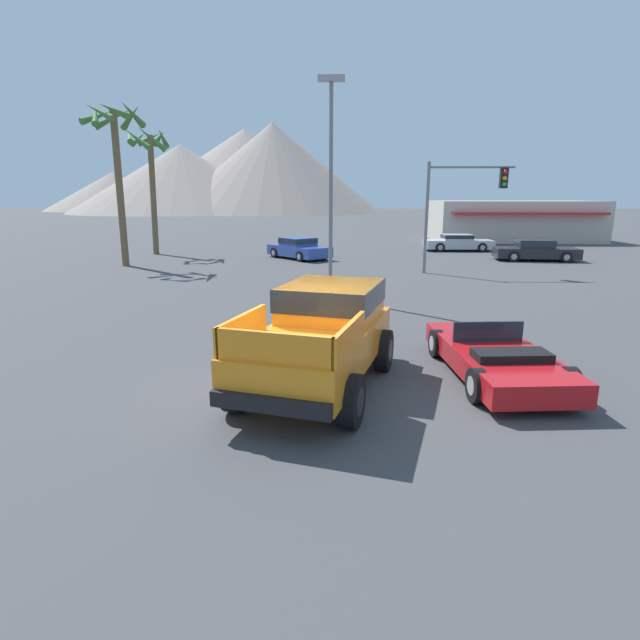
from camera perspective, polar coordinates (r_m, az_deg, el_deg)
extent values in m
plane|color=#424244|center=(9.37, -2.66, -8.49)|extent=(320.00, 320.00, 0.00)
cube|color=orange|center=(9.37, -0.23, -3.01)|extent=(3.06, 4.88, 0.69)
cube|color=orange|center=(10.04, 1.34, 2.22)|extent=(2.24, 2.39, 0.70)
cube|color=#1E2833|center=(10.02, 1.34, 2.92)|extent=(2.28, 2.44, 0.45)
cube|color=orange|center=(8.42, -8.88, -1.01)|extent=(0.56, 1.77, 0.48)
cube|color=orange|center=(7.80, 3.42, -2.07)|extent=(0.56, 1.77, 0.48)
cube|color=orange|center=(7.29, -5.34, -3.24)|extent=(1.81, 0.57, 0.48)
cube|color=black|center=(11.58, 3.25, -0.90)|extent=(1.87, 0.65, 0.24)
cube|color=black|center=(7.41, -5.74, -9.61)|extent=(1.87, 0.65, 0.24)
cylinder|color=black|center=(11.07, -2.93, -2.55)|extent=(0.52, 0.92, 0.87)
cylinder|color=#232326|center=(11.07, -2.93, -2.55)|extent=(0.43, 0.55, 0.48)
cylinder|color=black|center=(10.57, 7.25, -3.44)|extent=(0.52, 0.92, 0.87)
cylinder|color=#232326|center=(10.57, 7.25, -3.44)|extent=(0.43, 0.55, 0.48)
cylinder|color=black|center=(8.64, -9.45, -7.54)|extent=(0.52, 0.92, 0.87)
cylinder|color=#232326|center=(8.64, -9.45, -7.54)|extent=(0.43, 0.55, 0.48)
cylinder|color=black|center=(7.99, 3.56, -9.19)|extent=(0.52, 0.92, 0.87)
cylinder|color=#232326|center=(7.99, 3.56, -9.19)|extent=(0.43, 0.55, 0.48)
cube|color=#B21419|center=(10.77, 19.35, -4.09)|extent=(2.09, 4.39, 0.43)
cube|color=#1E2833|center=(11.07, 18.65, -1.25)|extent=(1.48, 0.18, 0.43)
cube|color=black|center=(10.03, 21.04, -3.79)|extent=(1.44, 0.71, 0.16)
cylinder|color=black|center=(11.72, 13.16, -2.60)|extent=(0.27, 0.65, 0.63)
cylinder|color=#9E9EA3|center=(11.72, 13.16, -2.60)|extent=(0.26, 0.37, 0.35)
cylinder|color=black|center=(12.27, 20.72, -2.40)|extent=(0.27, 0.65, 0.63)
cylinder|color=#9E9EA3|center=(12.27, 20.72, -2.40)|extent=(0.26, 0.37, 0.35)
cylinder|color=black|center=(9.33, 17.47, -7.16)|extent=(0.27, 0.65, 0.63)
cylinder|color=#9E9EA3|center=(9.33, 17.47, -7.16)|extent=(0.26, 0.37, 0.35)
cylinder|color=black|center=(10.02, 26.58, -6.56)|extent=(0.27, 0.65, 0.63)
cylinder|color=#9E9EA3|center=(10.02, 26.58, -6.56)|extent=(0.26, 0.37, 0.35)
cube|color=#334C9E|center=(30.00, -2.41, 7.91)|extent=(4.11, 4.31, 0.60)
cube|color=#334C9E|center=(30.04, -2.54, 8.94)|extent=(2.36, 2.37, 0.47)
cube|color=#1E2833|center=(30.03, -2.55, 9.05)|extent=(2.41, 2.42, 0.28)
cylinder|color=black|center=(29.57, 0.47, 7.52)|extent=(0.57, 0.60, 0.61)
cylinder|color=#9E9EA3|center=(29.57, 0.47, 7.52)|extent=(0.40, 0.40, 0.33)
cylinder|color=black|center=(28.48, -2.27, 7.27)|extent=(0.57, 0.60, 0.61)
cylinder|color=#9E9EA3|center=(28.48, -2.27, 7.27)|extent=(0.40, 0.40, 0.33)
cylinder|color=black|center=(31.57, -2.54, 7.91)|extent=(0.57, 0.60, 0.61)
cylinder|color=#9E9EA3|center=(31.57, -2.54, 7.91)|extent=(0.40, 0.40, 0.33)
cylinder|color=black|center=(30.55, -5.20, 7.67)|extent=(0.57, 0.60, 0.61)
cylinder|color=#9E9EA3|center=(30.55, -5.20, 7.67)|extent=(0.40, 0.40, 0.33)
cube|color=#B7BABF|center=(35.73, 15.51, 8.36)|extent=(4.54, 1.81, 0.57)
cube|color=#B7BABF|center=(35.66, 15.38, 9.12)|extent=(1.92, 1.57, 0.38)
cube|color=#1E2833|center=(35.66, 15.39, 9.19)|extent=(1.96, 1.60, 0.23)
cylinder|color=black|center=(36.91, 17.31, 8.17)|extent=(0.61, 0.23, 0.61)
cylinder|color=#9E9EA3|center=(36.91, 17.31, 8.17)|extent=(0.34, 0.24, 0.34)
cylinder|color=black|center=(35.30, 18.05, 7.88)|extent=(0.61, 0.23, 0.61)
cylinder|color=#9E9EA3|center=(35.30, 18.05, 7.88)|extent=(0.34, 0.24, 0.34)
cylinder|color=black|center=(36.25, 13.01, 8.34)|extent=(0.61, 0.23, 0.61)
cylinder|color=#9E9EA3|center=(36.25, 13.01, 8.34)|extent=(0.34, 0.24, 0.34)
cylinder|color=black|center=(34.61, 13.56, 8.07)|extent=(0.61, 0.23, 0.61)
cylinder|color=#9E9EA3|center=(34.61, 13.56, 8.07)|extent=(0.34, 0.24, 0.34)
cube|color=#232328|center=(31.63, 23.42, 7.07)|extent=(4.71, 2.14, 0.56)
cube|color=#232328|center=(31.56, 23.31, 8.01)|extent=(2.05, 1.70, 0.46)
cube|color=#1E2833|center=(31.55, 23.32, 8.11)|extent=(2.09, 1.74, 0.28)
cylinder|color=black|center=(32.87, 25.39, 6.83)|extent=(0.62, 0.27, 0.60)
cylinder|color=#9E9EA3|center=(32.87, 25.39, 6.83)|extent=(0.35, 0.26, 0.33)
cylinder|color=black|center=(31.28, 26.32, 6.44)|extent=(0.62, 0.27, 0.60)
cylinder|color=#9E9EA3|center=(31.28, 26.32, 6.44)|extent=(0.35, 0.26, 0.33)
cylinder|color=black|center=(32.10, 20.54, 7.15)|extent=(0.62, 0.27, 0.60)
cylinder|color=#9E9EA3|center=(32.10, 20.54, 7.15)|extent=(0.35, 0.26, 0.33)
cylinder|color=black|center=(30.47, 21.25, 6.78)|extent=(0.62, 0.27, 0.60)
cylinder|color=#9E9EA3|center=(30.47, 21.25, 6.78)|extent=(0.35, 0.26, 0.33)
cylinder|color=slate|center=(24.57, 12.06, 11.27)|extent=(0.16, 0.16, 5.16)
cylinder|color=slate|center=(24.99, 16.97, 16.38)|extent=(3.93, 0.11, 0.11)
cube|color=black|center=(25.37, 20.26, 14.96)|extent=(0.34, 0.26, 0.90)
sphere|color=red|center=(25.24, 20.42, 15.57)|extent=(0.20, 0.20, 0.20)
sphere|color=orange|center=(25.23, 20.37, 14.96)|extent=(0.20, 0.20, 0.20)
sphere|color=green|center=(25.22, 20.31, 14.35)|extent=(0.20, 0.20, 0.20)
cylinder|color=slate|center=(17.79, 1.24, 14.07)|extent=(0.14, 0.14, 7.26)
cube|color=#99999E|center=(18.19, 1.30, 25.90)|extent=(0.90, 0.24, 0.20)
cylinder|color=brown|center=(28.67, -21.91, 13.57)|extent=(0.36, 0.51, 7.81)
cone|color=#427533|center=(28.37, -20.66, 21.20)|extent=(0.58, 2.17, 1.14)
cone|color=#427533|center=(29.32, -20.81, 20.88)|extent=(1.69, 1.54, 1.20)
cone|color=#427533|center=(29.90, -22.58, 20.53)|extent=(1.98, 1.08, 1.28)
cone|color=#427533|center=(29.79, -23.92, 20.54)|extent=(1.47, 2.03, 1.12)
cone|color=#427533|center=(28.92, -24.29, 20.59)|extent=(0.84, 1.45, 1.28)
cone|color=#427533|center=(28.26, -23.95, 20.98)|extent=(1.74, 0.89, 1.06)
cone|color=#427533|center=(28.21, -22.45, 21.26)|extent=(1.41, 1.10, 0.84)
cylinder|color=brown|center=(34.15, -18.52, 13.32)|extent=(0.36, 0.83, 7.32)
cone|color=#427533|center=(33.89, -17.53, 19.23)|extent=(0.53, 1.86, 1.13)
cone|color=#427533|center=(34.41, -17.88, 19.19)|extent=(1.30, 1.39, 0.96)
cone|color=#427533|center=(34.86, -18.93, 19.01)|extent=(1.55, 0.66, 0.99)
cone|color=#427533|center=(34.59, -20.05, 18.91)|extent=(0.83, 1.41, 1.10)
cone|color=#427533|center=(34.07, -20.96, 18.96)|extent=(1.17, 2.02, 1.08)
cone|color=#427533|center=(33.29, -20.27, 18.95)|extent=(1.94, 0.91, 1.47)
cone|color=#427533|center=(33.15, -18.69, 19.06)|extent=(1.66, 1.29, 1.52)
cube|color=#BCB2A3|center=(46.09, 21.04, 10.55)|extent=(13.06, 7.54, 3.27)
cube|color=red|center=(42.18, 22.91, 11.14)|extent=(11.75, 0.70, 0.20)
cone|color=gray|center=(151.52, -22.42, 13.44)|extent=(36.66, 36.66, 10.30)
cone|color=gray|center=(141.10, -8.48, 16.56)|extent=(66.20, 66.20, 21.21)
cone|color=gray|center=(124.07, -5.39, 16.88)|extent=(51.84, 51.84, 20.52)
cone|color=gray|center=(126.68, -15.52, 15.27)|extent=(51.95, 51.95, 15.57)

